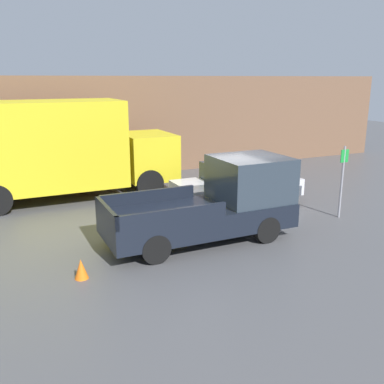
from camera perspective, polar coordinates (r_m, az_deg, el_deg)
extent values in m
plane|color=#4C4C4F|center=(13.00, 4.37, -4.45)|extent=(60.00, 60.00, 0.00)
cube|color=brown|center=(19.72, -7.05, 8.71)|extent=(28.00, 0.15, 4.41)
cube|color=black|center=(11.59, 0.94, -3.46)|extent=(5.14, 2.01, 0.64)
cube|color=#28333D|center=(12.10, 7.77, 1.80)|extent=(1.95, 1.89, 1.23)
cube|color=black|center=(11.87, -6.10, -0.60)|extent=(2.83, 0.10, 0.35)
cube|color=black|center=(10.16, -2.56, -3.21)|extent=(2.83, 0.10, 0.35)
cube|color=black|center=(10.63, -11.37, -2.67)|extent=(0.10, 2.01, 0.35)
cylinder|color=black|center=(13.15, 5.50, -2.57)|extent=(0.73, 0.26, 0.73)
cylinder|color=black|center=(11.74, 9.90, -4.91)|extent=(0.73, 0.26, 0.73)
cylinder|color=black|center=(11.92, -7.88, -4.52)|extent=(0.73, 0.26, 0.73)
cylinder|color=black|center=(10.34, -4.91, -7.52)|extent=(0.73, 0.26, 0.73)
cube|color=silver|center=(15.09, 6.00, 0.58)|extent=(4.39, 1.90, 0.58)
cube|color=#28333D|center=(15.02, 6.50, 2.80)|extent=(2.41, 1.67, 0.60)
cylinder|color=black|center=(16.55, 8.51, 0.95)|extent=(0.70, 0.22, 0.70)
cylinder|color=black|center=(15.21, 12.03, -0.47)|extent=(0.70, 0.22, 0.70)
cylinder|color=black|center=(15.25, -0.05, -0.09)|extent=(0.70, 0.22, 0.70)
cylinder|color=black|center=(13.79, 2.94, -1.75)|extent=(0.70, 0.22, 0.70)
cube|color=gold|center=(16.96, -5.99, 4.85)|extent=(1.84, 2.44, 1.73)
cube|color=gold|center=(16.00, -20.73, 5.77)|extent=(6.36, 2.57, 3.06)
cylinder|color=black|center=(18.09, -8.13, 2.71)|extent=(1.04, 0.30, 1.04)
cylinder|color=black|center=(15.96, -5.68, 1.14)|extent=(1.04, 0.30, 1.04)
cylinder|color=gray|center=(14.19, 19.33, 1.21)|extent=(0.07, 0.07, 2.29)
cube|color=#198C33|center=(14.02, 19.69, 4.55)|extent=(0.30, 0.02, 0.40)
cube|color=red|center=(18.99, -14.53, 2.94)|extent=(0.45, 0.40, 1.03)
cone|color=orange|center=(9.91, -14.57, -9.90)|extent=(0.31, 0.31, 0.45)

